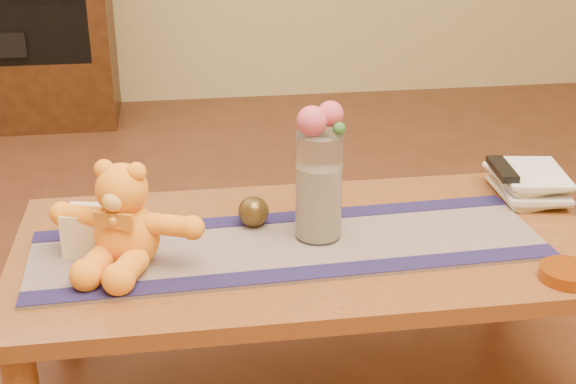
{
  "coord_description": "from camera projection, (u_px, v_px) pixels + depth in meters",
  "views": [
    {
      "loc": [
        -0.3,
        -1.65,
        1.3
      ],
      "look_at": [
        -0.05,
        0.0,
        0.58
      ],
      "focal_mm": 48.75,
      "sensor_mm": 36.0,
      "label": 1
    }
  ],
  "objects": [
    {
      "name": "candle_wick",
      "position": [
        83.0,
        207.0,
        1.76
      ],
      "size": [
        0.0,
        0.0,
        0.01
      ],
      "primitive_type": "cylinder",
      "rotation": [
        0.0,
        0.0,
        -0.24
      ],
      "color": "black",
      "rests_on": "pillar_candle"
    },
    {
      "name": "runner_border_near",
      "position": [
        302.0,
        273.0,
        1.71
      ],
      "size": [
        1.2,
        0.1,
        0.0
      ],
      "primitive_type": "cube",
      "rotation": [
        0.0,
        0.0,
        0.04
      ],
      "color": "#1B1644",
      "rests_on": "persian_runner"
    },
    {
      "name": "rose_right",
      "position": [
        330.0,
        114.0,
        1.77
      ],
      "size": [
        0.06,
        0.06,
        0.06
      ],
      "primitive_type": "sphere",
      "color": "#C4455F",
      "rests_on": "glass_vase"
    },
    {
      "name": "book_lower",
      "position": [
        501.0,
        187.0,
        2.1
      ],
      "size": [
        0.2,
        0.25,
        0.02
      ],
      "primitive_type": "imported",
      "rotation": [
        0.0,
        0.0,
        -0.19
      ],
      "color": "beige",
      "rests_on": "book_bottom"
    },
    {
      "name": "blue_flower_side",
      "position": [
        305.0,
        123.0,
        1.78
      ],
      "size": [
        0.04,
        0.04,
        0.04
      ],
      "primitive_type": "sphere",
      "color": "#464A98",
      "rests_on": "glass_vase"
    },
    {
      "name": "table_leg_bl",
      "position": [
        61.0,
        288.0,
        2.15
      ],
      "size": [
        0.07,
        0.07,
        0.41
      ],
      "primitive_type": "cylinder",
      "color": "brown",
      "rests_on": "floor"
    },
    {
      "name": "rose_left",
      "position": [
        312.0,
        121.0,
        1.75
      ],
      "size": [
        0.07,
        0.07,
        0.07
      ],
      "primitive_type": "sphere",
      "color": "#C4455F",
      "rests_on": "glass_vase"
    },
    {
      "name": "blue_flower_back",
      "position": [
        321.0,
        117.0,
        1.8
      ],
      "size": [
        0.04,
        0.04,
        0.04
      ],
      "primitive_type": "sphere",
      "color": "#464A98",
      "rests_on": "glass_vase"
    },
    {
      "name": "pillar_candle",
      "position": [
        86.0,
        231.0,
        1.79
      ],
      "size": [
        0.11,
        0.11,
        0.11
      ],
      "primitive_type": "cube",
      "rotation": [
        0.0,
        0.0,
        -0.24
      ],
      "color": "beige",
      "rests_on": "persian_runner"
    },
    {
      "name": "book_bottom",
      "position": [
        498.0,
        193.0,
        2.11
      ],
      "size": [
        0.18,
        0.23,
        0.02
      ],
      "primitive_type": "imported",
      "rotation": [
        0.0,
        0.0,
        -0.05
      ],
      "color": "beige",
      "rests_on": "coffee_table_top"
    },
    {
      "name": "persian_runner",
      "position": [
        290.0,
        245.0,
        1.84
      ],
      "size": [
        1.21,
        0.39,
        0.01
      ],
      "primitive_type": "cube",
      "rotation": [
        0.0,
        0.0,
        0.04
      ],
      "color": "#181F44",
      "rests_on": "coffee_table_top"
    },
    {
      "name": "tv_remote",
      "position": [
        502.0,
        169.0,
        2.07
      ],
      "size": [
        0.06,
        0.16,
        0.02
      ],
      "primitive_type": "cube",
      "rotation": [
        0.0,
        0.0,
        -0.11
      ],
      "color": "black",
      "rests_on": "book_top"
    },
    {
      "name": "amber_dish",
      "position": [
        568.0,
        274.0,
        1.7
      ],
      "size": [
        0.15,
        0.15,
        0.03
      ],
      "primitive_type": "cylinder",
      "rotation": [
        0.0,
        0.0,
        0.26
      ],
      "color": "#BF5914",
      "rests_on": "coffee_table_top"
    },
    {
      "name": "coffee_table_top",
      "position": [
        308.0,
        248.0,
        1.89
      ],
      "size": [
        1.4,
        0.7,
        0.04
      ],
      "primitive_type": "cube",
      "color": "brown",
      "rests_on": "floor"
    },
    {
      "name": "glass_vase",
      "position": [
        319.0,
        186.0,
        1.83
      ],
      "size": [
        0.11,
        0.11,
        0.26
      ],
      "primitive_type": "cylinder",
      "color": "silver",
      "rests_on": "persian_runner"
    },
    {
      "name": "bronze_ball",
      "position": [
        253.0,
        211.0,
        1.92
      ],
      "size": [
        0.1,
        0.1,
        0.08
      ],
      "primitive_type": "sphere",
      "rotation": [
        0.0,
        0.0,
        0.4
      ],
      "color": "#483718",
      "rests_on": "persian_runner"
    },
    {
      "name": "leaf_sprig",
      "position": [
        339.0,
        128.0,
        1.76
      ],
      "size": [
        0.03,
        0.03,
        0.03
      ],
      "primitive_type": "sphere",
      "color": "#33662D",
      "rests_on": "glass_vase"
    },
    {
      "name": "teddy_bear",
      "position": [
        125.0,
        215.0,
        1.72
      ],
      "size": [
        0.42,
        0.38,
        0.23
      ],
      "primitive_type": null,
      "rotation": [
        0.0,
        0.0,
        -0.39
      ],
      "color": "orange",
      "rests_on": "persian_runner"
    },
    {
      "name": "book_top",
      "position": [
        502.0,
        174.0,
        2.09
      ],
      "size": [
        0.2,
        0.25,
        0.02
      ],
      "primitive_type": "imported",
      "rotation": [
        0.0,
        0.0,
        -0.16
      ],
      "color": "beige",
      "rests_on": "book_upper"
    },
    {
      "name": "book_upper",
      "position": [
        497.0,
        180.0,
        2.1
      ],
      "size": [
        0.17,
        0.22,
        0.02
      ],
      "primitive_type": "imported",
      "rotation": [
        0.0,
        0.0,
        -0.0
      ],
      "color": "beige",
      "rests_on": "book_lower"
    },
    {
      "name": "table_leg_br",
      "position": [
        502.0,
        255.0,
        2.33
      ],
      "size": [
        0.07,
        0.07,
        0.41
      ],
      "primitive_type": "cylinder",
      "color": "brown",
      "rests_on": "floor"
    },
    {
      "name": "potpourri_fill",
      "position": [
        318.0,
        202.0,
        1.84
      ],
      "size": [
        0.09,
        0.09,
        0.18
      ],
      "primitive_type": "cylinder",
      "color": "beige",
      "rests_on": "glass_vase"
    },
    {
      "name": "runner_border_far",
      "position": [
        279.0,
        218.0,
        1.97
      ],
      "size": [
        1.2,
        0.1,
        0.0
      ],
      "primitive_type": "cube",
      "rotation": [
        0.0,
        0.0,
        0.04
      ],
      "color": "#1B1644",
      "rests_on": "persian_runner"
    }
  ]
}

